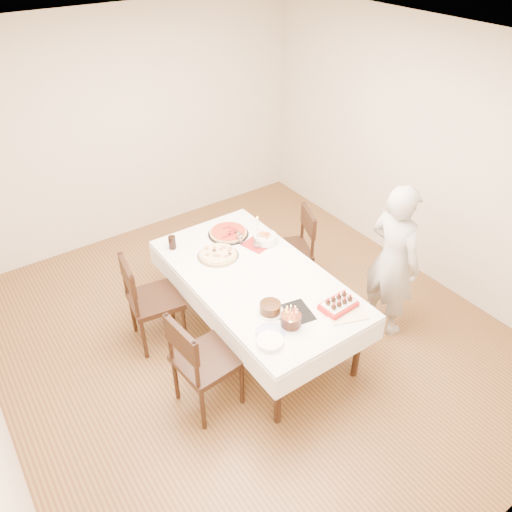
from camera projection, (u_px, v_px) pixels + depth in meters
floor at (250, 336)px, 4.99m from camera, size 5.00×5.00×0.00m
wall_back at (129, 129)px, 5.87m from camera, size 4.50×0.04×2.70m
wall_right at (425, 157)px, 5.25m from camera, size 0.04×5.00×2.70m
ceiling at (247, 54)px, 3.41m from camera, size 5.00×5.00×0.00m
dining_table at (256, 306)px, 4.79m from camera, size 1.19×2.17×0.75m
chair_right_savory at (289, 251)px, 5.37m from camera, size 0.63×0.63×0.95m
chair_left_savory at (155, 300)px, 4.69m from camera, size 0.57×0.57×0.99m
chair_left_dessert at (207, 360)px, 4.07m from camera, size 0.55×0.55×1.00m
person at (393, 261)px, 4.68m from camera, size 0.39×0.59×1.59m
pizza_white at (218, 255)px, 4.80m from camera, size 0.46×0.46×0.04m
pizza_pepperoni at (228, 233)px, 5.12m from camera, size 0.48×0.48×0.04m
red_placemat at (258, 244)px, 4.99m from camera, size 0.31×0.31×0.01m
pasta_bowl at (265, 238)px, 4.99m from camera, size 0.26×0.26×0.07m
taper_candle at (257, 232)px, 4.84m from camera, size 0.08×0.08×0.36m
shaker_pair at (241, 239)px, 4.96m from camera, size 0.10×0.10×0.11m
cola_glass at (172, 242)px, 4.89m from camera, size 0.08×0.08×0.14m
layer_cake at (270, 308)px, 4.14m from camera, size 0.28×0.28×0.09m
cake_board at (294, 313)px, 4.16m from camera, size 0.33×0.33×0.01m
birthday_cake at (291, 317)px, 3.99m from camera, size 0.18×0.18×0.16m
strawberry_box at (338, 305)px, 4.19m from camera, size 0.31×0.22×0.08m
box_lid at (346, 314)px, 4.15m from camera, size 0.38×0.31×0.03m
plate_stack at (270, 342)px, 3.86m from camera, size 0.27×0.27×0.04m
china_plate at (270, 333)px, 3.96m from camera, size 0.27×0.27×0.01m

